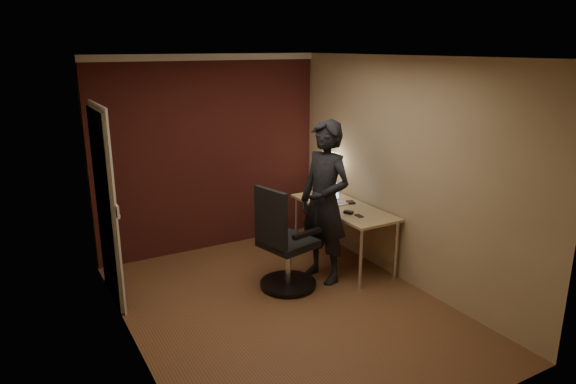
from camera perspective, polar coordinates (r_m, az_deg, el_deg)
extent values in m
plane|color=brown|center=(5.41, -0.34, -12.68)|extent=(4.00, 4.00, 0.00)
plane|color=white|center=(4.75, -0.39, 14.81)|extent=(4.00, 4.00, 0.00)
plane|color=tan|center=(6.70, -8.80, 4.21)|extent=(3.00, 0.00, 3.00)
plane|color=tan|center=(3.44, 16.38, -7.80)|extent=(3.00, 0.00, 3.00)
plane|color=tan|center=(4.43, -17.53, -2.49)|extent=(0.00, 4.00, 4.00)
plane|color=tan|center=(5.80, 12.68, 2.15)|extent=(0.00, 4.00, 4.00)
cube|color=maroon|center=(6.68, -8.71, 4.16)|extent=(2.98, 0.06, 2.50)
cube|color=silver|center=(6.53, -9.13, 14.59)|extent=(3.00, 0.08, 0.08)
cube|color=silver|center=(3.19, 17.59, 12.78)|extent=(3.00, 0.08, 0.08)
cube|color=silver|center=(4.23, -18.39, 13.33)|extent=(0.08, 4.00, 0.08)
cube|color=silver|center=(5.61, 13.13, 14.18)|extent=(0.08, 4.00, 0.08)
cube|color=silver|center=(5.54, -19.58, -1.71)|extent=(0.05, 0.82, 2.02)
cube|color=silver|center=(5.55, -19.43, -1.69)|extent=(0.02, 0.92, 2.12)
cylinder|color=silver|center=(5.24, -18.42, -2.61)|extent=(0.05, 0.05, 0.05)
cube|color=silver|center=(4.89, -18.43, -2.10)|extent=(0.02, 0.08, 0.12)
cube|color=tan|center=(6.23, 6.15, -1.68)|extent=(0.60, 1.50, 0.03)
cube|color=tan|center=(6.49, 8.09, -3.70)|extent=(0.02, 1.38, 0.54)
cylinder|color=silver|center=(5.70, 8.06, -7.39)|extent=(0.04, 0.04, 0.70)
cylinder|color=silver|center=(6.77, 0.92, -3.41)|extent=(0.04, 0.04, 0.70)
cylinder|color=silver|center=(6.00, 11.87, -6.36)|extent=(0.04, 0.04, 0.70)
cylinder|color=silver|center=(7.02, 4.44, -2.73)|extent=(0.04, 0.04, 0.70)
cube|color=silver|center=(6.74, 4.29, -0.07)|extent=(0.11, 0.11, 0.01)
cylinder|color=silver|center=(6.70, 4.32, 1.23)|extent=(0.01, 0.01, 0.30)
cube|color=white|center=(6.64, 4.37, 3.40)|extent=(0.22, 0.22, 0.22)
cube|color=silver|center=(6.29, 4.99, -1.28)|extent=(0.33, 0.23, 0.01)
cube|color=silver|center=(6.34, 4.42, 0.00)|extent=(0.33, 0.06, 0.22)
cube|color=#B2CCF2|center=(6.34, 4.47, -0.03)|extent=(0.30, 0.04, 0.19)
cube|color=gray|center=(6.28, 5.04, -1.23)|extent=(0.28, 0.13, 0.00)
cube|color=black|center=(5.95, 6.74, -2.24)|extent=(0.09, 0.12, 0.03)
cube|color=black|center=(5.88, 7.90, -2.63)|extent=(0.07, 0.12, 0.01)
cube|color=black|center=(6.35, 6.96, -1.14)|extent=(0.12, 0.13, 0.02)
cylinder|color=black|center=(5.81, 0.02, -10.09)|extent=(0.63, 0.63, 0.03)
cylinder|color=silver|center=(5.71, 0.02, -7.97)|extent=(0.07, 0.07, 0.47)
cube|color=black|center=(5.61, 0.02, -5.68)|extent=(0.61, 0.61, 0.08)
cube|color=black|center=(5.34, -1.92, -2.88)|extent=(0.16, 0.47, 0.61)
cube|color=black|center=(5.75, -1.94, -3.13)|extent=(0.38, 0.14, 0.04)
cube|color=black|center=(5.35, 2.13, -4.64)|extent=(0.38, 0.14, 0.04)
imported|color=black|center=(5.72, 4.12, -1.15)|extent=(0.58, 0.75, 1.83)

